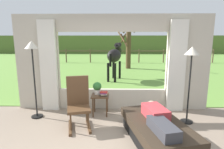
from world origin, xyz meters
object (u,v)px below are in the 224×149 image
Objects in this scene: potted_plant at (97,87)px; floor_lamp_right at (191,62)px; recliner_sofa at (156,131)px; horse at (115,56)px; pasture_tree at (128,45)px; side_table at (100,99)px; floor_lamp_left at (32,56)px; reclining_person at (157,117)px; book_stack at (104,94)px; rocking_chair at (78,103)px.

potted_plant is 2.30m from floor_lamp_right.
recliner_sofa is at bearing -47.46° from potted_plant.
pasture_tree is (0.85, 3.47, 0.38)m from horse.
potted_plant is (-1.23, 1.34, 0.48)m from recliner_sofa.
side_table is at bearing -99.00° from pasture_tree.
potted_plant is 0.17× the size of floor_lamp_left.
pasture_tree is at bearing 80.33° from potted_plant.
reclining_person is 0.47× the size of pasture_tree.
floor_lamp_right reaches higher than recliner_sofa.
floor_lamp_right is 0.97× the size of horse.
book_stack is at bearing 117.44° from recliner_sofa.
side_table is 1.92m from floor_lamp_left.
rocking_chair is at bearing 143.21° from reclining_person.
rocking_chair is 3.50× the size of potted_plant.
rocking_chair reaches higher than reclining_person.
horse is at bearing 66.43° from rocking_chair.
pasture_tree is (0.05, 8.87, 1.01)m from reclining_person.
potted_plant is at bearing 145.19° from book_stack.
potted_plant reaches higher than side_table.
floor_lamp_left reaches higher than recliner_sofa.
rocking_chair is at bearing 144.73° from recliner_sofa.
horse is (0.34, 4.07, 0.73)m from side_table.
potted_plant reaches higher than book_stack.
potted_plant is at bearing 119.05° from recliner_sofa.
floor_lamp_right is at bearing -11.39° from side_table.
recliner_sofa is 1.66× the size of rocking_chair.
book_stack is at bearing 116.33° from reclining_person.
horse is at bearing 86.50° from book_stack.
recliner_sofa is 0.61× the size of pasture_tree.
potted_plant reaches higher than reclining_person.
book_stack is 0.11× the size of floor_lamp_left.
reclining_person is (0.00, -0.05, 0.30)m from recliner_sofa.
horse is (-0.81, 5.40, 0.63)m from reclining_person.
recliner_sofa is 1.31× the size of reclining_person.
floor_lamp_right is at bearing -3.56° from floor_lamp_left.
horse is (0.77, 4.72, 0.61)m from rocking_chair.
reclining_person is 1.27× the size of rocking_chair.
reclining_person is 8.92m from pasture_tree.
floor_lamp_right is (2.13, -0.47, 0.71)m from potted_plant.
recliner_sofa is 1.06× the size of floor_lamp_right.
pasture_tree is at bearing 81.74° from book_stack.
side_table is at bearing 147.10° from book_stack.
recliner_sofa is 1.73m from side_table.
floor_lamp_left is (-1.57, -0.19, 1.09)m from side_table.
reclining_person is 1.86m from potted_plant.
horse is (1.91, 4.26, -0.36)m from floor_lamp_left.
floor_lamp_left is at bearing 143.69° from rocking_chair.
pasture_tree is at bearing 70.33° from floor_lamp_left.
reclining_person is at bearing -103.49° from recliner_sofa.
horse is at bearing 85.01° from reclining_person.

